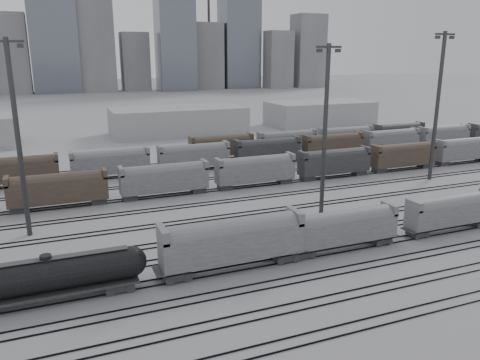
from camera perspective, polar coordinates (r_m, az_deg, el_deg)
name	(u,v)px	position (r m, az deg, el deg)	size (l,w,h in m)	color
ground	(303,261)	(56.50, 7.63, -9.75)	(900.00, 900.00, 0.00)	#ACACB1
tracks	(246,215)	(71.05, 0.68, -4.26)	(220.00, 71.50, 0.16)	black
tank_car_b	(48,276)	(49.94, -22.39, -10.80)	(19.22, 3.20, 4.75)	#262629
hopper_car_a	(233,239)	(52.52, -0.89, -7.25)	(16.46, 3.27, 5.89)	#262629
hopper_car_b	(344,226)	(59.22, 12.56, -5.51)	(14.19, 2.82, 5.07)	#262629
hopper_car_c	(451,210)	(70.16, 24.35, -3.34)	(13.85, 2.75, 4.95)	#262629
light_mast_b	(18,135)	(66.25, -25.48, 4.94)	(4.10, 0.66, 25.65)	#333335
light_mast_c	(325,127)	(69.77, 10.34, 6.36)	(4.02, 0.64, 25.11)	#333335
light_mast_d	(438,104)	(96.07, 22.95, 8.57)	(4.43, 0.71, 27.69)	#333335
bg_string_near	(255,171)	(86.08, 1.89, 1.07)	(151.00, 3.00, 5.60)	gray
bg_string_mid	(267,151)	(104.34, 3.37, 3.53)	(151.00, 3.00, 5.60)	#262629
bg_string_far	(317,140)	(119.46, 9.36, 4.83)	(66.00, 3.00, 5.60)	brown
warehouse_mid	(178,121)	(145.23, -7.53, 7.17)	(40.00, 18.00, 8.00)	#A5A5A7
warehouse_right	(320,113)	(164.86, 9.69, 8.01)	(35.00, 18.00, 8.00)	#A5A5A7
skyline	(105,37)	(326.63, -16.18, 16.43)	(316.00, 22.40, 95.00)	gray
crane_left	(35,1)	(351.01, -23.75, 19.37)	(42.00, 1.80, 100.00)	#333335
crane_right	(210,7)	(370.03, -3.65, 20.25)	(42.00, 1.80, 100.00)	#333335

